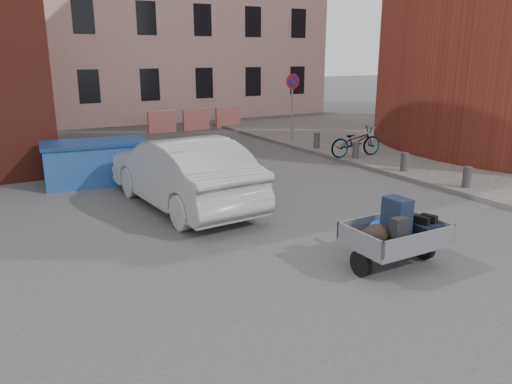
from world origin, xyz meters
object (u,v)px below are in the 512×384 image
bicycle (356,142)px  trailer (395,233)px  silver_car (182,172)px  dumpster (96,162)px

bicycle → trailer: bearing=149.9°
silver_car → bicycle: 7.48m
silver_car → trailer: bearing=105.0°
silver_car → dumpster: bearing=-73.1°
trailer → bicycle: (5.36, 7.28, 0.02)m
trailer → dumpster: trailer is taller
dumpster → silver_car: 3.54m
trailer → dumpster: (-3.06, 8.37, -0.02)m
trailer → silver_car: bearing=109.3°
trailer → dumpster: size_ratio=0.61×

